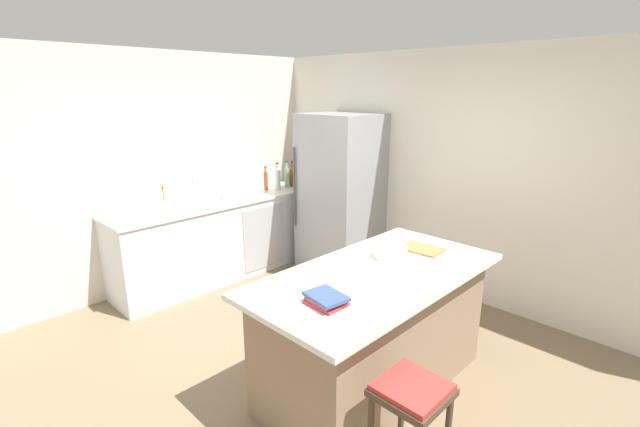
{
  "coord_description": "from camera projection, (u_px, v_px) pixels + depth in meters",
  "views": [
    {
      "loc": [
        2.24,
        -2.0,
        2.19
      ],
      "look_at": [
        -0.69,
        0.97,
        1.0
      ],
      "focal_mm": 24.51,
      "sensor_mm": 36.0,
      "label": 1
    }
  ],
  "objects": [
    {
      "name": "mixing_bowl",
      "position": [
        390.0,
        252.0,
        3.37
      ],
      "size": [
        0.26,
        0.26,
        0.09
      ],
      "color": "silver",
      "rests_on": "kitchen_island"
    },
    {
      "name": "gin_bottle",
      "position": [
        287.0,
        177.0,
        5.74
      ],
      "size": [
        0.07,
        0.07,
        0.35
      ],
      "color": "#8CB79E",
      "rests_on": "counter_run_left"
    },
    {
      "name": "flower_vase",
      "position": [
        164.0,
        203.0,
        4.61
      ],
      "size": [
        0.08,
        0.08,
        0.29
      ],
      "color": "silver",
      "rests_on": "counter_run_left"
    },
    {
      "name": "ground_plane",
      "position": [
        296.0,
        374.0,
        3.48
      ],
      "size": [
        7.2,
        7.2,
        0.0
      ],
      "primitive_type": "plane",
      "color": "#7A664C"
    },
    {
      "name": "whiskey_bottle",
      "position": [
        292.0,
        176.0,
        5.8
      ],
      "size": [
        0.08,
        0.08,
        0.33
      ],
      "color": "brown",
      "rests_on": "counter_run_left"
    },
    {
      "name": "soda_bottle",
      "position": [
        278.0,
        179.0,
        5.59
      ],
      "size": [
        0.07,
        0.07,
        0.35
      ],
      "color": "silver",
      "rests_on": "counter_run_left"
    },
    {
      "name": "kitchen_island",
      "position": [
        375.0,
        329.0,
        3.23
      ],
      "size": [
        0.99,
        1.95,
        0.93
      ],
      "color": "#8E755B",
      "rests_on": "ground_plane"
    },
    {
      "name": "paper_towel_roll",
      "position": [
        226.0,
        188.0,
        5.11
      ],
      "size": [
        0.14,
        0.14,
        0.31
      ],
      "color": "gray",
      "rests_on": "counter_run_left"
    },
    {
      "name": "vinegar_bottle",
      "position": [
        266.0,
        180.0,
        5.6
      ],
      "size": [
        0.06,
        0.06,
        0.31
      ],
      "color": "#994C23",
      "rests_on": "counter_run_left"
    },
    {
      "name": "olive_oil_bottle",
      "position": [
        277.0,
        178.0,
        5.75
      ],
      "size": [
        0.06,
        0.06,
        0.32
      ],
      "color": "olive",
      "rests_on": "counter_run_left"
    },
    {
      "name": "cookbook_stack",
      "position": [
        326.0,
        299.0,
        2.63
      ],
      "size": [
        0.27,
        0.22,
        0.07
      ],
      "color": "#A83338",
      "rests_on": "kitchen_island"
    },
    {
      "name": "wall_rear",
      "position": [
        450.0,
        176.0,
        4.66
      ],
      "size": [
        6.0,
        0.1,
        2.6
      ],
      "primitive_type": "cube",
      "color": "silver",
      "rests_on": "ground_plane"
    },
    {
      "name": "bar_stool",
      "position": [
        411.0,
        405.0,
        2.34
      ],
      "size": [
        0.36,
        0.36,
        0.68
      ],
      "color": "#473828",
      "rests_on": "ground_plane"
    },
    {
      "name": "wine_bottle",
      "position": [
        305.0,
        174.0,
        5.91
      ],
      "size": [
        0.07,
        0.07,
        0.34
      ],
      "color": "#19381E",
      "rests_on": "counter_run_left"
    },
    {
      "name": "cutting_board",
      "position": [
        422.0,
        249.0,
        3.54
      ],
      "size": [
        0.34,
        0.26,
        0.02
      ],
      "color": "#9E7042",
      "rests_on": "kitchen_island"
    },
    {
      "name": "wall_left",
      "position": [
        144.0,
        173.0,
        4.78
      ],
      "size": [
        0.1,
        6.0,
        2.6
      ],
      "primitive_type": "cube",
      "color": "silver",
      "rests_on": "ground_plane"
    },
    {
      "name": "hot_sauce_bottle",
      "position": [
        293.0,
        177.0,
        5.95
      ],
      "size": [
        0.04,
        0.04,
        0.25
      ],
      "color": "red",
      "rests_on": "counter_run_left"
    },
    {
      "name": "refrigerator",
      "position": [
        340.0,
        195.0,
        5.27
      ],
      "size": [
        0.86,
        0.78,
        1.92
      ],
      "color": "#93969B",
      "rests_on": "ground_plane"
    },
    {
      "name": "sink_faucet",
      "position": [
        194.0,
        190.0,
        4.9
      ],
      "size": [
        0.15,
        0.05,
        0.3
      ],
      "color": "silver",
      "rests_on": "counter_run_left"
    },
    {
      "name": "counter_run_left",
      "position": [
        226.0,
        237.0,
        5.28
      ],
      "size": [
        0.66,
        2.72,
        0.94
      ],
      "color": "silver",
      "rests_on": "ground_plane"
    }
  ]
}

